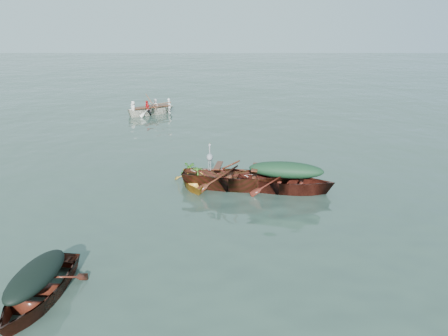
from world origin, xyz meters
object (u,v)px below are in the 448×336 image
object	(u,v)px
dark_covered_boat	(40,301)
green_tarp_boat	(285,191)
open_wooden_boat	(236,188)
rowed_boat	(152,114)
yellow_dinghy	(194,185)
heron	(210,161)

from	to	relation	value
dark_covered_boat	green_tarp_boat	distance (m)	8.23
open_wooden_boat	rowed_boat	size ratio (longest dim) A/B	1.25
yellow_dinghy	open_wooden_boat	bearing A→B (deg)	-21.91
heron	rowed_boat	bearing A→B (deg)	96.01
yellow_dinghy	heron	world-z (taller)	heron
green_tarp_boat	heron	distance (m)	2.73
open_wooden_boat	heron	distance (m)	1.29
open_wooden_boat	rowed_boat	xyz separation A→B (m)	(-4.77, 12.38, 0.00)
open_wooden_boat	yellow_dinghy	bearing A→B (deg)	88.46
yellow_dinghy	green_tarp_boat	size ratio (longest dim) A/B	0.64
dark_covered_boat	open_wooden_boat	bearing A→B (deg)	63.97
green_tarp_boat	open_wooden_boat	world-z (taller)	open_wooden_boat
yellow_dinghy	open_wooden_boat	distance (m)	1.45
dark_covered_boat	open_wooden_boat	xyz separation A→B (m)	(4.11, 6.24, 0.00)
rowed_boat	heron	world-z (taller)	heron
green_tarp_boat	rowed_boat	bearing A→B (deg)	37.61
open_wooden_boat	heron	bearing A→B (deg)	73.81
yellow_dinghy	rowed_boat	world-z (taller)	rowed_boat
green_tarp_boat	dark_covered_boat	bearing A→B (deg)	147.12
yellow_dinghy	green_tarp_boat	distance (m)	3.08
rowed_boat	heron	distance (m)	12.60
rowed_boat	open_wooden_boat	bearing A→B (deg)	168.74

